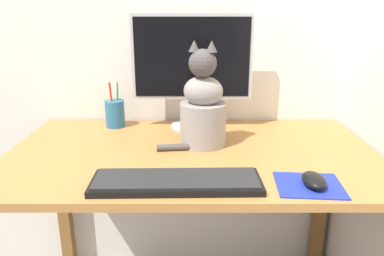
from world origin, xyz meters
TOP-DOWN VIEW (x-y plane):
  - desk at (0.00, 0.00)m, footprint 1.24×0.72m
  - monitor at (0.00, 0.27)m, footprint 0.47×0.17m
  - keyboard at (-0.04, -0.26)m, footprint 0.46×0.15m
  - mousepad_right at (0.32, -0.26)m, footprint 0.19×0.17m
  - computer_mouse_right at (0.33, -0.27)m, footprint 0.06×0.10m
  - cat at (0.04, 0.06)m, footprint 0.26×0.19m
  - pen_cup at (-0.31, 0.28)m, footprint 0.08×0.08m

SIDE VIEW (x-z plane):
  - desk at x=0.00m, z-range 0.27..1.00m
  - mousepad_right at x=0.32m, z-range 0.73..0.74m
  - keyboard at x=-0.04m, z-range 0.73..0.76m
  - computer_mouse_right at x=0.33m, z-range 0.74..0.77m
  - pen_cup at x=-0.31m, z-range 0.70..0.88m
  - cat at x=0.04m, z-range 0.69..1.05m
  - monitor at x=0.00m, z-range 0.76..1.21m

